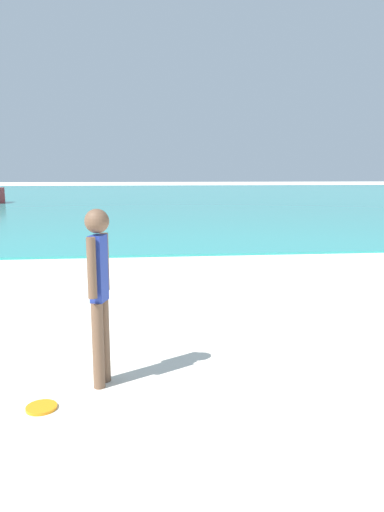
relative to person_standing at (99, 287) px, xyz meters
The scene contains 3 objects.
water 36.76m from the person_standing, 87.61° to the left, with size 160.00×60.00×0.06m, color teal.
person_standing is the anchor object (origin of this frame).
frisbee 1.13m from the person_standing, 137.98° to the right, with size 0.26×0.26×0.03m, color orange.
Camera 1 is at (-1.13, 2.09, 1.97)m, focal length 33.10 mm.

